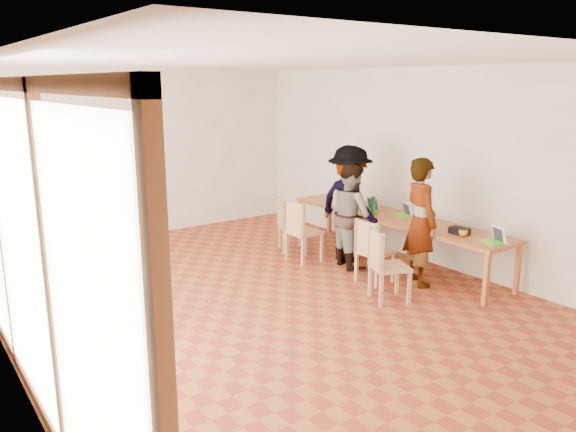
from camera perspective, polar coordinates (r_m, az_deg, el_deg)
name	(u,v)px	position (r m, az deg, el deg)	size (l,w,h in m)	color
ground	(263,299)	(7.41, -2.54, -8.46)	(8.00, 8.00, 0.00)	#9D5125
wall_back	(141,154)	(10.54, -14.71, 6.11)	(6.00, 0.10, 3.00)	#EFE4CE
wall_right	(424,166)	(8.97, 13.67, 4.96)	(0.10, 8.00, 3.00)	#EFE4CE
ceiling	(261,60)	(6.88, -2.81, 15.56)	(6.00, 8.00, 0.04)	white
communal_table	(393,219)	(8.83, 10.66, -0.29)	(0.80, 4.00, 0.75)	#AD5D26
side_table	(74,222)	(9.24, -20.91, -0.56)	(0.90, 0.90, 0.75)	#AD5D26
chair_near	(383,258)	(7.26, 9.62, -4.22)	(0.58, 0.58, 0.51)	tan
chair_mid	(371,245)	(7.88, 8.45, -2.92)	(0.47, 0.47, 0.49)	tan
chair_far	(299,225)	(8.72, 1.15, -0.91)	(0.49, 0.49, 0.52)	tan
chair_empty	(286,219)	(9.35, -0.19, -0.27)	(0.54, 0.54, 0.48)	tan
chair_spare	(100,283)	(6.72, -18.53, -6.45)	(0.47, 0.47, 0.48)	tan
person_near	(421,222)	(7.92, 13.34, -0.59)	(0.65, 0.43, 1.78)	gray
person_mid	(351,215)	(8.58, 6.43, 0.11)	(0.78, 0.60, 1.60)	gray
person_far	(349,204)	(8.80, 6.25, 1.22)	(1.18, 0.68, 1.83)	gray
laptop_near	(495,238)	(7.68, 20.33, -2.13)	(0.30, 0.32, 0.22)	#58D524
laptop_mid	(404,212)	(8.84, 11.74, 0.39)	(0.29, 0.31, 0.22)	#58D524
laptop_far	(371,207)	(9.11, 8.43, 0.90)	(0.24, 0.27, 0.22)	#58D524
yellow_mug	(463,233)	(7.88, 17.37, -1.66)	(0.11, 0.11, 0.09)	orange
green_bottle	(373,205)	(8.86, 8.65, 1.07)	(0.07, 0.07, 0.28)	#1C7138
clear_glass	(418,214)	(8.86, 13.11, 0.25)	(0.07, 0.07, 0.09)	silver
condiment_cup	(334,194)	(10.22, 4.65, 2.20)	(0.08, 0.08, 0.06)	white
pink_phone	(371,206)	(9.43, 8.41, 1.01)	(0.05, 0.10, 0.01)	#E94780
black_pouch	(460,231)	(7.97, 17.03, -1.46)	(0.16, 0.26, 0.09)	black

